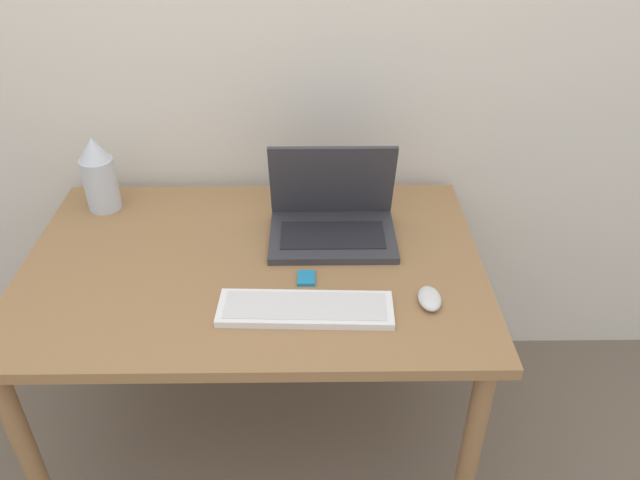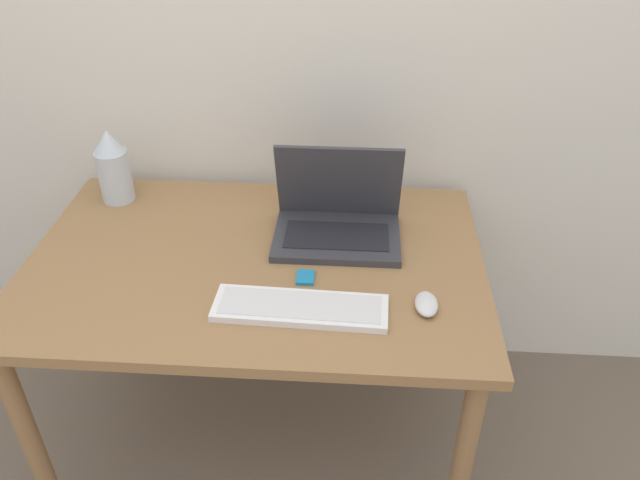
# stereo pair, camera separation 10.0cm
# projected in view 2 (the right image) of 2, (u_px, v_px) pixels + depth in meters

# --- Properties ---
(wall_back) EXTENTS (6.00, 0.05, 2.50)m
(wall_back) POSITION_uv_depth(u_px,v_px,m) (269.00, 0.00, 1.72)
(wall_back) COLOR silver
(wall_back) RESTS_ON ground_plane
(desk) EXTENTS (1.19, 0.80, 0.71)m
(desk) POSITION_uv_depth(u_px,v_px,m) (257.00, 282.00, 1.68)
(desk) COLOR olive
(desk) RESTS_ON ground_plane
(laptop) EXTENTS (0.34, 0.25, 0.25)m
(laptop) POSITION_uv_depth(u_px,v_px,m) (338.00, 217.00, 1.70)
(laptop) COLOR #333338
(laptop) RESTS_ON desk
(keyboard) EXTENTS (0.41, 0.14, 0.02)m
(keyboard) POSITION_uv_depth(u_px,v_px,m) (300.00, 308.00, 1.45)
(keyboard) COLOR white
(keyboard) RESTS_ON desk
(mouse) EXTENTS (0.05, 0.09, 0.03)m
(mouse) POSITION_uv_depth(u_px,v_px,m) (426.00, 304.00, 1.46)
(mouse) COLOR silver
(mouse) RESTS_ON desk
(vase) EXTENTS (0.09, 0.09, 0.22)m
(vase) POSITION_uv_depth(u_px,v_px,m) (113.00, 167.00, 1.83)
(vase) COLOR silver
(vase) RESTS_ON desk
(mp3_player) EXTENTS (0.04, 0.06, 0.01)m
(mp3_player) POSITION_uv_depth(u_px,v_px,m) (305.00, 277.00, 1.56)
(mp3_player) COLOR #1E7FB7
(mp3_player) RESTS_ON desk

